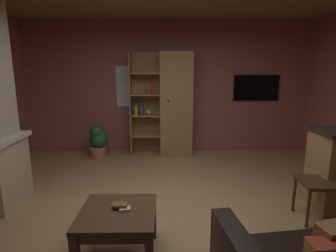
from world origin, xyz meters
The scene contains 10 objects.
floor centered at (0.00, 0.00, -0.01)m, with size 5.90×5.61×0.02m, color tan.
wall_back centered at (0.00, 2.83, 1.37)m, with size 6.02×0.06×2.74m, color #9E5B56.
window_pane_back centered at (-0.67, 2.80, 1.40)m, with size 0.78×0.01×0.83m, color white.
bookshelf_cabinet centered at (0.10, 2.56, 1.03)m, with size 1.25×0.41×2.08m.
coffee_table centered at (-0.47, -0.63, 0.39)m, with size 0.69×0.68×0.48m.
table_book_0 centered at (-0.41, -0.62, 0.49)m, with size 0.10×0.08×0.02m, color beige.
table_book_1 centered at (-0.45, -0.58, 0.51)m, with size 0.14×0.09×0.02m, color brown.
dining_chair centered at (1.82, 0.01, 0.53)m, with size 0.44×0.44×0.92m.
potted_floor_plant centered at (-1.38, 2.36, 0.34)m, with size 0.37×0.38×0.67m.
wall_mounted_tv centered at (1.87, 2.77, 1.37)m, with size 0.94×0.06×0.53m.
Camera 1 is at (-0.04, -2.88, 1.73)m, focal length 28.78 mm.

